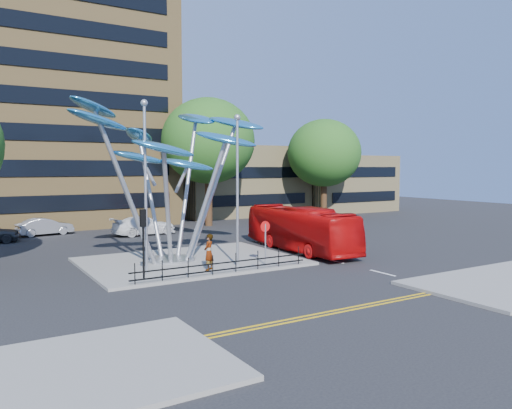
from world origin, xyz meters
TOP-DOWN VIEW (x-y plane):
  - ground at (0.00, 0.00)m, footprint 120.00×120.00m
  - traffic_island at (-1.00, 6.00)m, footprint 12.00×9.00m
  - double_yellow_near at (0.00, -6.00)m, footprint 40.00×0.12m
  - double_yellow_far at (0.00, -6.30)m, footprint 40.00×0.12m
  - brick_tower at (-6.00, 32.00)m, footprint 25.00×15.00m
  - low_building_near at (16.00, 30.00)m, footprint 15.00×8.00m
  - low_building_far at (30.00, 28.00)m, footprint 12.00×8.00m
  - tree_right at (8.00, 22.00)m, footprint 8.80×8.80m
  - tree_far at (22.00, 22.00)m, footprint 8.00×8.00m
  - leaf_sculpture at (-2.07, 6.68)m, footprint 12.72×9.54m
  - street_lamp_left at (-4.50, 3.50)m, footprint 0.36×0.36m
  - street_lamp_right at (0.50, 3.00)m, footprint 0.36×0.36m
  - traffic_light_island at (-5.00, 2.50)m, footprint 0.28×0.18m
  - no_entry_sign_island at (2.00, 2.52)m, footprint 0.60×0.10m
  - pedestrian_railing_front at (-1.00, 1.70)m, footprint 10.00×0.06m
  - red_bus at (6.97, 6.00)m, footprint 3.15×10.69m
  - pedestrian at (-1.35, 2.81)m, footprint 0.84×0.80m
  - parked_car_mid at (-6.42, 23.00)m, footprint 4.52×2.21m
  - parked_car_right at (0.64, 19.03)m, footprint 5.43×2.63m

SIDE VIEW (x-z plane):
  - ground at x=0.00m, z-range 0.00..0.00m
  - double_yellow_near at x=0.00m, z-range 0.00..0.01m
  - double_yellow_far at x=0.00m, z-range 0.00..0.01m
  - traffic_island at x=-1.00m, z-range 0.00..0.15m
  - pedestrian_railing_front at x=-1.00m, z-range 0.05..1.05m
  - parked_car_mid at x=-6.42m, z-range 0.00..1.43m
  - parked_car_right at x=0.64m, z-range 0.00..1.52m
  - pedestrian at x=-1.35m, z-range 0.15..2.08m
  - red_bus at x=6.97m, z-range 0.00..2.94m
  - no_entry_sign_island at x=2.00m, z-range 0.59..3.04m
  - traffic_light_island at x=-5.00m, z-range 0.90..4.33m
  - low_building_far at x=30.00m, z-range 0.00..7.00m
  - low_building_near at x=16.00m, z-range 0.00..8.00m
  - street_lamp_right at x=0.50m, z-range 0.94..9.24m
  - street_lamp_left at x=-4.50m, z-range 0.96..9.76m
  - leaf_sculpture at x=-2.07m, z-range 2.12..11.63m
  - tree_far at x=22.00m, z-range 1.70..12.51m
  - tree_right at x=8.00m, z-range 1.98..14.09m
  - brick_tower at x=-6.00m, z-range 0.00..30.00m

